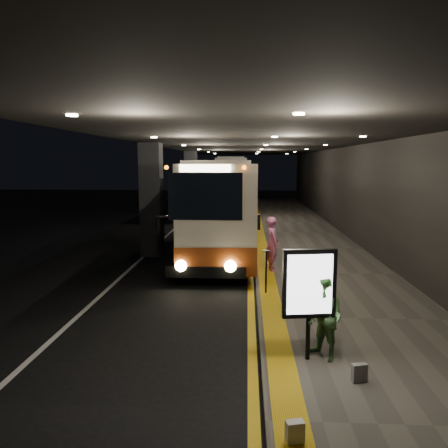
{
  "coord_description": "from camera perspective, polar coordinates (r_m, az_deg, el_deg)",
  "views": [
    {
      "loc": [
        2.23,
        -12.81,
        3.65
      ],
      "look_at": [
        1.49,
        0.98,
        1.7
      ],
      "focal_mm": 35.0,
      "sensor_mm": 36.0,
      "label": 1
    }
  ],
  "objects": [
    {
      "name": "bag_plain",
      "position": [
        6.14,
        9.24,
        -25.22
      ],
      "size": [
        0.25,
        0.18,
        0.28
      ],
      "primitive_type": "cube",
      "rotation": [
        0.0,
        0.0,
        0.23
      ],
      "color": "silver",
      "rests_on": "sidewalk"
    },
    {
      "name": "lane_line_white",
      "position": [
        18.62,
        -9.52,
        -3.36
      ],
      "size": [
        0.12,
        50.0,
        0.01
      ],
      "primitive_type": "cube",
      "color": "silver",
      "rests_on": "ground"
    },
    {
      "name": "canopy",
      "position": [
        17.83,
        4.0,
        11.07
      ],
      "size": [
        9.0,
        50.0,
        0.4
      ],
      "primitive_type": "cube",
      "color": "black",
      "rests_on": "support_columns"
    },
    {
      "name": "ground",
      "position": [
        13.5,
        -6.63,
        -7.7
      ],
      "size": [
        90.0,
        90.0,
        0.0
      ],
      "primitive_type": "plane",
      "color": "black"
    },
    {
      "name": "coach_main",
      "position": [
        18.01,
        -0.71,
        1.93
      ],
      "size": [
        2.96,
        11.67,
        3.61
      ],
      "rotation": [
        0.0,
        0.0,
        0.05
      ],
      "color": "beige",
      "rests_on": "ground"
    },
    {
      "name": "stanchion_post",
      "position": [
        11.83,
        5.51,
        -6.29
      ],
      "size": [
        0.05,
        0.05,
        1.16
      ],
      "primitive_type": "cylinder",
      "color": "black",
      "rests_on": "sidewalk"
    },
    {
      "name": "passenger_waiting_green",
      "position": [
        8.14,
        12.99,
        -11.82
      ],
      "size": [
        0.81,
        0.87,
        1.53
      ],
      "primitive_type": "imported",
      "rotation": [
        0.0,
        0.0,
        -0.93
      ],
      "color": "#456F3D",
      "rests_on": "sidewalk"
    },
    {
      "name": "coach_third",
      "position": [
        42.91,
        1.11,
        5.75
      ],
      "size": [
        2.84,
        12.86,
        4.03
      ],
      "rotation": [
        0.0,
        0.0,
        0.01
      ],
      "color": "beige",
      "rests_on": "ground"
    },
    {
      "name": "sidewalk",
      "position": [
        18.33,
        10.92,
        -3.35
      ],
      "size": [
        4.5,
        50.0,
        0.15
      ],
      "primitive_type": "cube",
      "color": "#514C44",
      "rests_on": "ground"
    },
    {
      "name": "terminal_wall",
      "position": [
        18.44,
        18.14,
        5.62
      ],
      "size": [
        0.1,
        50.0,
        6.0
      ],
      "primitive_type": "cube",
      "color": "black",
      "rests_on": "ground"
    },
    {
      "name": "kerb_stripe_yellow",
      "position": [
        18.18,
        3.38,
        -3.54
      ],
      "size": [
        0.18,
        50.0,
        0.01
      ],
      "primitive_type": "cube",
      "color": "gold",
      "rests_on": "ground"
    },
    {
      "name": "coach_second",
      "position": [
        32.04,
        0.87,
        4.46
      ],
      "size": [
        2.7,
        11.01,
        3.43
      ],
      "rotation": [
        0.0,
        0.0,
        -0.04
      ],
      "color": "beige",
      "rests_on": "ground"
    },
    {
      "name": "info_sign",
      "position": [
        7.86,
        11.08,
        -7.91
      ],
      "size": [
        0.95,
        0.25,
        2.01
      ],
      "rotation": [
        0.0,
        0.0,
        0.15
      ],
      "color": "black",
      "rests_on": "sidewalk"
    },
    {
      "name": "bag_polka",
      "position": [
        7.72,
        17.25,
        -18.07
      ],
      "size": [
        0.27,
        0.17,
        0.3
      ],
      "primitive_type": "cube",
      "rotation": [
        0.0,
        0.0,
        0.29
      ],
      "color": "black",
      "rests_on": "sidewalk"
    },
    {
      "name": "support_columns",
      "position": [
        17.28,
        -9.43,
        3.12
      ],
      "size": [
        0.8,
        24.8,
        4.4
      ],
      "color": "black",
      "rests_on": "ground"
    },
    {
      "name": "passenger_boarding",
      "position": [
        14.28,
        6.32,
        -2.56
      ],
      "size": [
        0.54,
        0.71,
        1.77
      ],
      "primitive_type": "imported",
      "rotation": [
        0.0,
        0.0,
        1.76
      ],
      "color": "#C65C90",
      "rests_on": "sidewalk"
    },
    {
      "name": "tactile_strip",
      "position": [
        18.16,
        4.97,
        -3.09
      ],
      "size": [
        0.5,
        50.0,
        0.01
      ],
      "primitive_type": "cube",
      "color": "gold",
      "rests_on": "sidewalk"
    }
  ]
}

